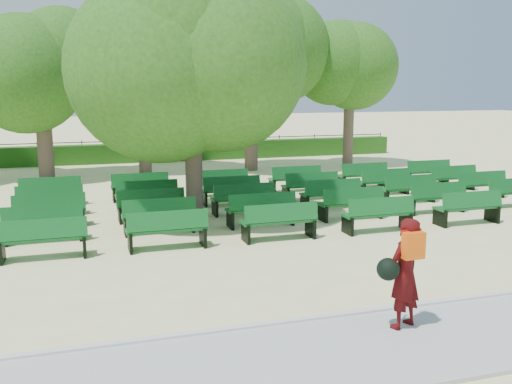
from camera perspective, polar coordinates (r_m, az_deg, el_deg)
ground at (r=14.75m, az=-4.42°, el=-3.71°), size 120.00×120.00×0.00m
paving at (r=8.11m, az=7.95°, el=-15.84°), size 30.00×2.20×0.06m
curb at (r=9.05m, az=4.78°, el=-12.72°), size 30.00×0.12×0.10m
hedge at (r=28.30m, az=-10.86°, el=3.89°), size 26.00×0.70×0.90m
fence at (r=28.74m, az=-10.93°, el=3.09°), size 26.00×0.10×1.02m
tree_line at (r=24.42m, az=-9.73°, el=1.84°), size 21.80×6.80×7.04m
bench_array at (r=16.42m, az=-1.18°, el=-1.88°), size 1.81×0.58×1.14m
tree_among at (r=15.04m, az=-6.46°, el=13.57°), size 4.58×4.58×6.52m
person at (r=8.75m, az=14.55°, el=-7.74°), size 0.84×0.61×1.67m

